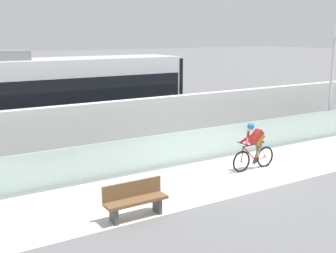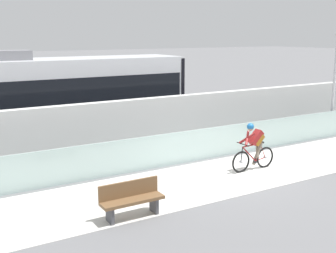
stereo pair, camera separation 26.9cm
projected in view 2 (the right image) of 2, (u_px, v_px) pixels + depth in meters
name	position (u px, v px, depth m)	size (l,w,h in m)	color
ground_plane	(233.00, 174.00, 13.88)	(200.00, 200.00, 0.00)	slate
bike_path_deck	(233.00, 174.00, 13.87)	(32.00, 3.20, 0.01)	silver
glass_parapet	(200.00, 145.00, 15.31)	(32.00, 0.05, 1.13)	#ADC6C1
concrete_barrier_wall	(173.00, 123.00, 16.72)	(32.00, 0.36, 2.09)	silver
tram_rail_near	(144.00, 136.00, 19.02)	(32.00, 0.08, 0.01)	#595654
tram_rail_far	(130.00, 130.00, 20.22)	(32.00, 0.08, 0.01)	#595654
tram	(52.00, 98.00, 17.32)	(11.06, 2.54, 3.81)	silver
cyclist_on_bike	(254.00, 147.00, 14.14)	(1.77, 0.58, 1.61)	black
lamp_post_antenna	(336.00, 60.00, 18.66)	(0.28, 0.28, 5.20)	gray
bench	(131.00, 199.00, 10.57)	(1.60, 0.45, 0.89)	brown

